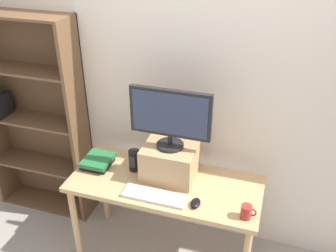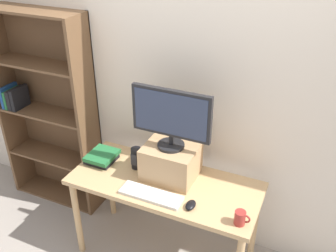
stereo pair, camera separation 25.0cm
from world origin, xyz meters
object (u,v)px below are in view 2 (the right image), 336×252
object	(u,v)px
desk	(165,191)
keyboard	(151,195)
riser_box	(171,161)
book_stack	(102,157)
computer_monitor	(171,117)
coffee_mug	(240,218)
computer_mouse	(191,205)
desk_speaker	(137,158)
bookshelf_unit	(48,111)

from	to	relation	value
desk	keyboard	size ratio (longest dim) A/B	3.14
riser_box	book_stack	bearing A→B (deg)	-175.02
desk	riser_box	world-z (taller)	riser_box
riser_box	computer_monitor	size ratio (longest dim) A/B	0.66
riser_box	coffee_mug	bearing A→B (deg)	-25.23
keyboard	computer_mouse	xyz separation A→B (m)	(0.29, 0.01, 0.01)
riser_box	keyboard	xyz separation A→B (m)	(-0.03, -0.27, -0.11)
book_stack	coffee_mug	size ratio (longest dim) A/B	2.31
computer_monitor	riser_box	bearing A→B (deg)	90.00
computer_monitor	computer_mouse	bearing A→B (deg)	-45.34
desk	desk_speaker	size ratio (longest dim) A/B	8.22
bookshelf_unit	keyboard	world-z (taller)	bookshelf_unit
computer_monitor	computer_mouse	world-z (taller)	computer_monitor
computer_monitor	book_stack	bearing A→B (deg)	-175.17
computer_monitor	book_stack	size ratio (longest dim) A/B	2.44
computer_monitor	desk	bearing A→B (deg)	-97.57
desk	desk_speaker	distance (m)	0.33
computer_mouse	keyboard	bearing A→B (deg)	-178.25
desk	keyboard	bearing A→B (deg)	-95.39
riser_box	computer_monitor	distance (m)	0.37
desk	riser_box	xyz separation A→B (m)	(0.01, 0.09, 0.22)
keyboard	computer_mouse	world-z (taller)	computer_mouse
riser_box	computer_mouse	xyz separation A→B (m)	(0.26, -0.26, -0.11)
desk	keyboard	xyz separation A→B (m)	(-0.02, -0.19, 0.10)
bookshelf_unit	book_stack	distance (m)	0.78
riser_box	bookshelf_unit	bearing A→B (deg)	170.80
riser_box	computer_mouse	distance (m)	0.38
desk	bookshelf_unit	bearing A→B (deg)	167.00
computer_mouse	book_stack	distance (m)	0.85
keyboard	desk_speaker	distance (m)	0.37
riser_box	book_stack	size ratio (longest dim) A/B	1.60
desk	desk_speaker	world-z (taller)	desk_speaker
bookshelf_unit	book_stack	world-z (taller)	bookshelf_unit
bookshelf_unit	riser_box	size ratio (longest dim) A/B	4.79
computer_monitor	desk_speaker	bearing A→B (deg)	-177.47
computer_monitor	keyboard	size ratio (longest dim) A/B	1.30
desk	book_stack	distance (m)	0.57
keyboard	desk_speaker	world-z (taller)	desk_speaker
keyboard	desk_speaker	bearing A→B (deg)	133.93
coffee_mug	riser_box	bearing A→B (deg)	154.77
riser_box	computer_monitor	world-z (taller)	computer_monitor
computer_mouse	book_stack	world-z (taller)	book_stack
desk	coffee_mug	size ratio (longest dim) A/B	13.65
riser_box	computer_mouse	world-z (taller)	riser_box
riser_box	desk_speaker	distance (m)	0.28
coffee_mug	desk_speaker	distance (m)	0.91
bookshelf_unit	book_stack	xyz separation A→B (m)	(0.72, -0.26, -0.13)
desk_speaker	book_stack	bearing A→B (deg)	-172.99
desk	keyboard	distance (m)	0.21
book_stack	desk_speaker	world-z (taller)	desk_speaker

